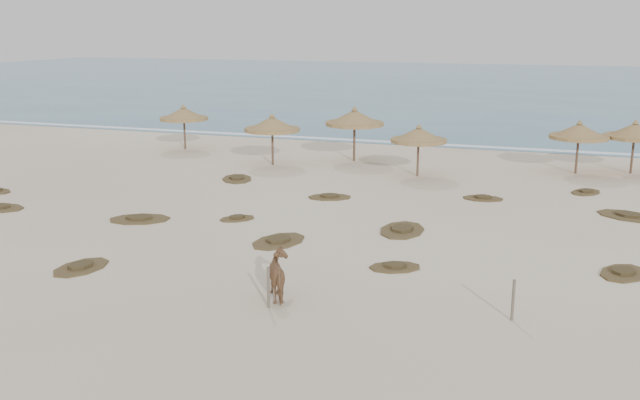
{
  "coord_description": "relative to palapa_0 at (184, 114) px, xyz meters",
  "views": [
    {
      "loc": [
        8.21,
        -20.12,
        7.68
      ],
      "look_at": [
        -0.2,
        5.0,
        1.12
      ],
      "focal_mm": 40.0,
      "sensor_mm": 36.0,
      "label": 1
    }
  ],
  "objects": [
    {
      "name": "scrub_12",
      "position": [
        17.55,
        -17.94,
        -2.14
      ],
      "size": [
        2.02,
        1.76,
        0.16
      ],
      "rotation": [
        0.0,
        0.0,
        0.47
      ],
      "color": "#503F23",
      "rests_on": "ground"
    },
    {
      "name": "scrub_13",
      "position": [
        12.62,
        -9.49,
        -2.14
      ],
      "size": [
        2.31,
        1.92,
        0.16
      ],
      "rotation": [
        0.0,
        0.0,
        0.38
      ],
      "color": "#503F23",
      "rests_on": "ground"
    },
    {
      "name": "scrub_10",
      "position": [
        23.68,
        -4.76,
        -2.14
      ],
      "size": [
        1.85,
        2.06,
        0.16
      ],
      "rotation": [
        0.0,
        0.0,
        1.03
      ],
      "color": "#503F23",
      "rests_on": "ground"
    },
    {
      "name": "palapa_3",
      "position": [
        15.48,
        -3.48,
        -0.07
      ],
      "size": [
        3.33,
        3.33,
        2.72
      ],
      "rotation": [
        0.0,
        0.0,
        -0.16
      ],
      "color": "brown",
      "rests_on": "ground"
    },
    {
      "name": "scrub_9",
      "position": [
        12.92,
        -16.5,
        -2.14
      ],
      "size": [
        2.2,
        2.75,
        0.16
      ],
      "rotation": [
        0.0,
        0.0,
        1.27
      ],
      "color": "#503F23",
      "rests_on": "ground"
    },
    {
      "name": "fence_post_near",
      "position": [
        14.94,
        -22.3,
        -1.59
      ],
      "size": [
        0.1,
        0.1,
        1.19
      ],
      "primitive_type": "cylinder",
      "rotation": [
        0.0,
        0.0,
        -0.15
      ],
      "color": "#695F4F",
      "rests_on": "ground"
    },
    {
      "name": "scrub_1",
      "position": [
        6.48,
        -15.49,
        -2.14
      ],
      "size": [
        2.88,
        2.39,
        0.16
      ],
      "rotation": [
        0.0,
        0.0,
        0.37
      ],
      "color": "#503F23",
      "rests_on": "ground"
    },
    {
      "name": "ocean",
      "position": [
        13.96,
        55.72,
        -2.18
      ],
      "size": [
        200.0,
        100.0,
        0.01
      ],
      "primitive_type": "cube",
      "color": "#2C5F85",
      "rests_on": "ground"
    },
    {
      "name": "palapa_5",
      "position": [
        26.04,
        0.76,
        0.03
      ],
      "size": [
        3.95,
        3.95,
        2.86
      ],
      "rotation": [
        0.0,
        0.0,
        -0.37
      ],
      "color": "brown",
      "rests_on": "ground"
    },
    {
      "name": "scrub_11",
      "position": [
        7.92,
        -21.18,
        -2.14
      ],
      "size": [
        1.68,
        2.27,
        0.16
      ],
      "rotation": [
        0.0,
        0.0,
        1.4
      ],
      "color": "#503F23",
      "rests_on": "ground"
    },
    {
      "name": "scrub_14",
      "position": [
        25.23,
        -8.73,
        -2.14
      ],
      "size": [
        3.04,
        2.61,
        0.16
      ],
      "rotation": [
        0.0,
        0.0,
        2.7
      ],
      "color": "#503F23",
      "rests_on": "ground"
    },
    {
      "name": "foam_line",
      "position": [
        13.96,
        6.72,
        -2.18
      ],
      "size": [
        70.0,
        0.6,
        0.01
      ],
      "primitive_type": "cube",
      "color": "white",
      "rests_on": "ground"
    },
    {
      "name": "horse",
      "position": [
        15.0,
        -21.51,
        -1.51
      ],
      "size": [
        1.48,
        1.73,
        1.35
      ],
      "primitive_type": "imported",
      "rotation": [
        0.0,
        0.0,
        3.72
      ],
      "color": "brown",
      "rests_on": "ground"
    },
    {
      "name": "fence_post_far",
      "position": [
        21.42,
        -21.05,
        -1.61
      ],
      "size": [
        0.09,
        0.09,
        1.15
      ],
      "primitive_type": "cylinder",
      "rotation": [
        0.0,
        0.0,
        -0.11
      ],
      "color": "#695F4F",
      "rests_on": "ground"
    },
    {
      "name": "ground",
      "position": [
        13.96,
        -19.28,
        -2.19
      ],
      "size": [
        160.0,
        160.0,
        0.0
      ],
      "primitive_type": "plane",
      "color": "beige",
      "rests_on": "ground"
    },
    {
      "name": "scrub_3",
      "position": [
        16.86,
        -13.69,
        -2.14
      ],
      "size": [
        1.7,
        2.57,
        0.16
      ],
      "rotation": [
        0.0,
        0.0,
        1.55
      ],
      "color": "#503F23",
      "rests_on": "ground"
    },
    {
      "name": "scrub_4",
      "position": [
        24.51,
        -16.22,
        -2.14
      ],
      "size": [
        2.0,
        2.36,
        0.16
      ],
      "rotation": [
        0.0,
        0.0,
        1.15
      ],
      "color": "#503F23",
      "rests_on": "ground"
    },
    {
      "name": "palapa_0",
      "position": [
        0.0,
        0.0,
        0.0
      ],
      "size": [
        3.45,
        3.45,
        2.82
      ],
      "rotation": [
        0.0,
        0.0,
        0.16
      ],
      "color": "brown",
      "rests_on": "ground"
    },
    {
      "name": "scrub_6",
      "position": [
        6.96,
        -7.25,
        -2.14
      ],
      "size": [
        2.35,
        2.73,
        0.16
      ],
      "rotation": [
        0.0,
        0.0,
        2.01
      ],
      "color": "#503F23",
      "rests_on": "ground"
    },
    {
      "name": "palapa_1",
      "position": [
        7.19,
        -3.02,
        0.06
      ],
      "size": [
        3.72,
        3.72,
        2.9
      ],
      "rotation": [
        0.0,
        0.0,
        -0.23
      ],
      "color": "brown",
      "rests_on": "ground"
    },
    {
      "name": "scrub_7",
      "position": [
        19.24,
        -7.52,
        -2.14
      ],
      "size": [
        1.9,
        1.33,
        0.16
      ],
      "rotation": [
        0.0,
        0.0,
        0.09
      ],
      "color": "#503F23",
      "rests_on": "ground"
    },
    {
      "name": "scrub_0",
      "position": [
        -0.19,
        -15.81,
        -2.14
      ],
      "size": [
        2.26,
        1.49,
        0.16
      ],
      "rotation": [
        0.0,
        0.0,
        3.13
      ],
      "color": "#503F23",
      "rests_on": "ground"
    },
    {
      "name": "scrub_2",
      "position": [
        10.19,
        -14.16,
        -2.14
      ],
      "size": [
        1.7,
        1.69,
        0.16
      ],
      "rotation": [
        0.0,
        0.0,
        0.78
      ],
      "color": "#503F23",
      "rests_on": "ground"
    },
    {
      "name": "palapa_2",
      "position": [
        11.21,
        -0.48,
        0.26
      ],
      "size": [
        4.29,
        4.29,
        3.15
      ],
      "rotation": [
        0.0,
        0.0,
        0.34
      ],
      "color": "brown",
      "rests_on": "ground"
    },
    {
      "name": "palapa_4",
      "position": [
        23.28,
        -0.21,
        0.02
      ],
      "size": [
        3.96,
        3.96,
        2.85
      ],
      "rotation": [
        0.0,
        0.0,
        -0.38
      ],
      "color": "brown",
      "rests_on": "ground"
    }
  ]
}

